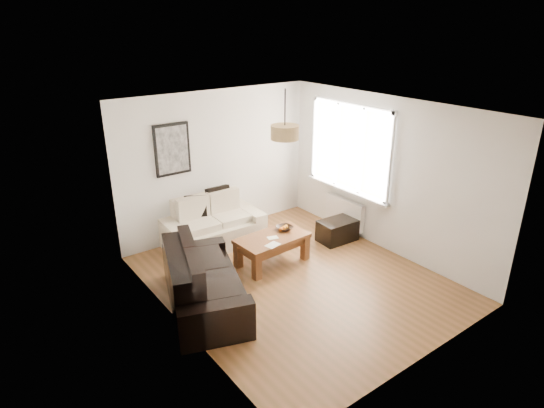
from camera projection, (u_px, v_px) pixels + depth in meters
floor at (295, 279)px, 7.02m from camera, size 4.50×4.50×0.00m
ceiling at (299, 109)px, 6.05m from camera, size 3.80×4.50×0.00m
wall_back at (217, 163)px, 8.21m from camera, size 3.80×0.04×2.60m
wall_front at (432, 263)px, 4.86m from camera, size 3.80×0.04×2.60m
wall_left at (174, 235)px, 5.48m from camera, size 0.04×4.50×2.60m
wall_right at (386, 175)px, 7.58m from camera, size 0.04×4.50×2.60m
window_bay at (350, 148)px, 8.04m from camera, size 0.14×1.90×1.60m
radiator at (344, 212)px, 8.48m from camera, size 0.10×0.90×0.52m
poster at (172, 150)px, 7.57m from camera, size 0.62×0.04×0.87m
pendant_shade at (285, 132)px, 6.41m from camera, size 0.40×0.40×0.20m
loveseat_cream at (213, 222)px, 7.97m from camera, size 1.70×0.97×0.83m
sofa_leather at (204, 279)px, 6.25m from camera, size 1.51×2.12×0.83m
coffee_table at (272, 250)px, 7.41m from camera, size 1.19×0.69×0.47m
ottoman at (337, 230)px, 8.19m from camera, size 0.70×0.47×0.39m
cushion_left at (196, 206)px, 7.89m from camera, size 0.39×0.26×0.37m
cushion_right at (219, 199)px, 8.14m from camera, size 0.43×0.13×0.43m
fruit_bowl at (285, 228)px, 7.55m from camera, size 0.27×0.27×0.06m
orange_a at (284, 228)px, 7.53m from camera, size 0.08×0.08×0.07m
orange_b at (286, 227)px, 7.58m from camera, size 0.07×0.07×0.06m
orange_c at (281, 229)px, 7.49m from camera, size 0.08×0.08×0.07m
papers at (273, 245)px, 7.05m from camera, size 0.25×0.20×0.01m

